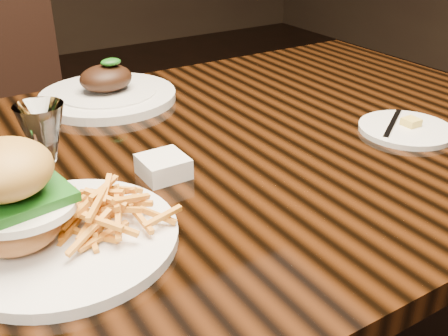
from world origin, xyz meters
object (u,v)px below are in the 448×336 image
far_dish (108,93)px  wine_glass (44,138)px  burger_plate (51,213)px  chair_far (6,118)px  dining_table (166,199)px

far_dish → wine_glass: bearing=-119.2°
burger_plate → chair_far: (0.11, 1.04, -0.26)m
burger_plate → far_dish: 0.52m
wine_glass → far_dish: wine_glass is taller
burger_plate → wine_glass: size_ratio=1.72×
dining_table → chair_far: size_ratio=1.68×
dining_table → burger_plate: burger_plate is taller
wine_glass → far_dish: bearing=60.8°
burger_plate → wine_glass: (0.02, 0.06, 0.07)m
dining_table → chair_far: chair_far is taller
burger_plate → chair_far: chair_far is taller
chair_far → wine_glass: bearing=-103.1°
dining_table → wine_glass: (-0.20, -0.09, 0.20)m
dining_table → burger_plate: bearing=-146.1°
wine_glass → burger_plate: bearing=-107.1°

